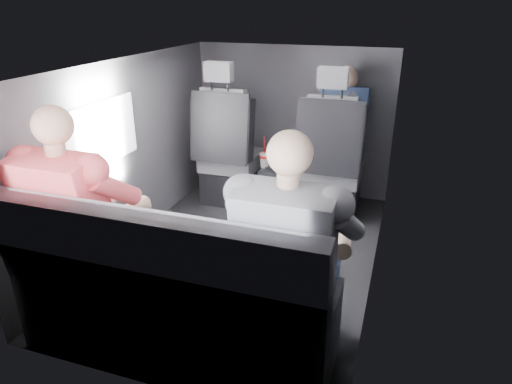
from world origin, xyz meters
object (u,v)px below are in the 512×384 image
(center_console, at_px, (279,185))
(rear_bench, at_px, (174,304))
(laptop_white, at_px, (102,211))
(passenger_rear_left, at_px, (84,220))
(passenger_rear_right, at_px, (292,257))
(laptop_black, at_px, (299,240))
(front_seat_left, at_px, (229,160))
(soda_cup, at_px, (264,160))
(front_seat_right, at_px, (330,171))
(water_bottle, at_px, (289,159))
(passenger_front_right, at_px, (343,123))

(center_console, xyz_separation_m, rear_bench, (-0.00, -1.94, 0.11))
(laptop_white, height_order, passenger_rear_left, passenger_rear_left)
(passenger_rear_right, bearing_deg, laptop_black, 93.71)
(front_seat_left, bearing_deg, passenger_rear_left, -93.09)
(soda_cup, height_order, laptop_black, laptop_black)
(front_seat_left, height_order, center_console, front_seat_left)
(passenger_rear_left, bearing_deg, passenger_rear_right, 0.01)
(front_seat_right, height_order, soda_cup, front_seat_right)
(laptop_white, bearing_deg, center_console, 71.80)
(passenger_rear_left, bearing_deg, laptop_white, 92.68)
(soda_cup, xyz_separation_m, water_bottle, (0.20, 0.07, 0.00))
(laptop_white, height_order, passenger_front_right, passenger_front_right)
(laptop_black, xyz_separation_m, passenger_front_right, (-0.08, 1.89, 0.11))
(passenger_front_right, bearing_deg, passenger_rear_left, -116.58)
(laptop_white, distance_m, passenger_rear_right, 1.14)
(front_seat_left, height_order, laptop_white, front_seat_left)
(front_seat_right, bearing_deg, front_seat_left, 180.00)
(front_seat_right, height_order, passenger_rear_right, front_seat_right)
(front_seat_left, bearing_deg, water_bottle, -1.20)
(center_console, relative_size, water_bottle, 3.17)
(front_seat_left, xyz_separation_m, water_bottle, (0.55, -0.01, 0.07))
(laptop_white, distance_m, passenger_rear_left, 0.16)
(water_bottle, height_order, laptop_black, laptop_black)
(laptop_white, bearing_deg, front_seat_left, 86.35)
(front_seat_left, relative_size, water_bottle, 8.36)
(front_seat_left, bearing_deg, soda_cup, -12.50)
(passenger_rear_left, bearing_deg, front_seat_left, 86.91)
(water_bottle, height_order, passenger_rear_left, passenger_rear_left)
(rear_bench, distance_m, passenger_front_right, 2.26)
(front_seat_left, distance_m, front_seat_right, 0.90)
(soda_cup, bearing_deg, passenger_rear_left, -104.52)
(front_seat_left, relative_size, passenger_rear_right, 1.01)
(soda_cup, distance_m, laptop_black, 1.70)
(soda_cup, height_order, water_bottle, soda_cup)
(center_console, distance_m, laptop_white, 1.83)
(soda_cup, xyz_separation_m, laptop_black, (0.67, -1.56, 0.17))
(rear_bench, bearing_deg, laptop_black, 25.14)
(passenger_rear_right, bearing_deg, water_bottle, 104.89)
(front_seat_left, relative_size, laptop_black, 3.02)
(center_console, bearing_deg, front_seat_right, -5.07)
(front_seat_left, xyz_separation_m, passenger_rear_left, (-0.10, -1.81, 0.25))
(soda_cup, height_order, passenger_rear_left, passenger_rear_left)
(rear_bench, height_order, passenger_front_right, passenger_front_right)
(front_seat_right, bearing_deg, passenger_rear_right, -85.97)
(laptop_white, bearing_deg, passenger_front_right, 61.38)
(front_seat_right, xyz_separation_m, passenger_front_right, (0.04, 0.26, 0.35))
(rear_bench, relative_size, passenger_front_right, 2.03)
(water_bottle, distance_m, laptop_black, 1.70)
(passenger_rear_left, height_order, passenger_front_right, passenger_rear_left)
(front_seat_left, xyz_separation_m, passenger_front_right, (0.94, 0.26, 0.35))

